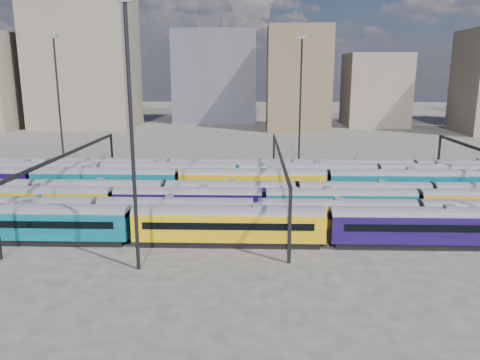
{
  "coord_description": "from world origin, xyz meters",
  "views": [
    {
      "loc": [
        6.34,
        -64.85,
        19.0
      ],
      "look_at": [
        4.26,
        4.6,
        3.0
      ],
      "focal_mm": 35.0,
      "sensor_mm": 36.0,
      "label": 1
    }
  ],
  "objects_px": {
    "rake_2": "(188,199)",
    "mast_2": "(131,128)",
    "rake_0": "(327,222)",
    "rake_1": "(336,211)"
  },
  "relations": [
    {
      "from": "mast_2",
      "to": "rake_1",
      "type": "bearing_deg",
      "value": 29.25
    },
    {
      "from": "rake_0",
      "to": "rake_2",
      "type": "relative_size",
      "value": 1.31
    },
    {
      "from": "rake_2",
      "to": "mast_2",
      "type": "xyz_separation_m",
      "value": [
        -2.64,
        -17.0,
        11.38
      ]
    },
    {
      "from": "rake_2",
      "to": "mast_2",
      "type": "relative_size",
      "value": 3.91
    },
    {
      "from": "mast_2",
      "to": "rake_0",
      "type": "bearing_deg",
      "value": 19.69
    },
    {
      "from": "rake_0",
      "to": "mast_2",
      "type": "distance_m",
      "value": 23.57
    },
    {
      "from": "rake_0",
      "to": "rake_1",
      "type": "xyz_separation_m",
      "value": [
        1.87,
        5.0,
        -0.31
      ]
    },
    {
      "from": "rake_1",
      "to": "mast_2",
      "type": "height_order",
      "value": "mast_2"
    },
    {
      "from": "rake_1",
      "to": "rake_2",
      "type": "distance_m",
      "value": 19.44
    },
    {
      "from": "rake_0",
      "to": "rake_1",
      "type": "bearing_deg",
      "value": 69.53
    }
  ]
}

